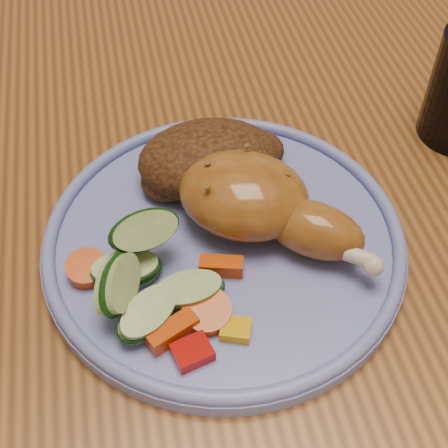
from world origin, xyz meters
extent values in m
plane|color=brown|center=(0.00, 0.00, 0.00)|extent=(4.00, 4.00, 0.00)
cube|color=brown|center=(0.00, 0.00, 0.73)|extent=(0.90, 1.40, 0.04)
cube|color=brown|center=(0.39, 0.64, 0.35)|extent=(0.06, 0.06, 0.71)
cube|color=#4C2D16|center=(0.00, 0.55, 0.43)|extent=(0.42, 0.42, 0.04)
cylinder|color=#4C2D16|center=(-0.18, 0.37, 0.21)|extent=(0.04, 0.04, 0.41)
cylinder|color=#4C2D16|center=(-0.18, 0.73, 0.21)|extent=(0.04, 0.04, 0.41)
cylinder|color=#4C2D16|center=(0.18, 0.37, 0.21)|extent=(0.04, 0.04, 0.41)
cylinder|color=#4C2D16|center=(0.18, 0.73, 0.21)|extent=(0.04, 0.04, 0.41)
cylinder|color=#6C76C2|center=(-0.08, -0.14, 0.76)|extent=(0.27, 0.27, 0.01)
torus|color=#6C76C2|center=(-0.08, -0.14, 0.77)|extent=(0.27, 0.27, 0.01)
ellipsoid|color=#A05E21|center=(-0.06, -0.13, 0.79)|extent=(0.12, 0.12, 0.05)
ellipsoid|color=#A05E21|center=(-0.02, -0.16, 0.78)|extent=(0.08, 0.08, 0.04)
sphere|color=beige|center=(0.01, -0.20, 0.78)|extent=(0.01, 0.01, 0.01)
ellipsoid|color=#4F2C13|center=(-0.08, -0.08, 0.78)|extent=(0.11, 0.08, 0.05)
ellipsoid|color=#4F2C13|center=(-0.04, -0.07, 0.77)|extent=(0.05, 0.04, 0.03)
ellipsoid|color=#4F2C13|center=(-0.11, -0.09, 0.77)|extent=(0.05, 0.04, 0.02)
cube|color=#A50A05|center=(-0.12, -0.23, 0.77)|extent=(0.03, 0.03, 0.01)
cube|color=#E5A507|center=(-0.09, -0.22, 0.77)|extent=(0.02, 0.02, 0.01)
cube|color=#DB4407|center=(-0.09, -0.17, 0.77)|extent=(0.03, 0.02, 0.01)
cube|color=#DB4407|center=(-0.13, -0.22, 0.77)|extent=(0.04, 0.03, 0.01)
cylinder|color=#DB4407|center=(-0.18, -0.16, 0.77)|extent=(0.03, 0.03, 0.02)
cylinder|color=#DB4407|center=(-0.10, -0.21, 0.77)|extent=(0.03, 0.03, 0.02)
cylinder|color=#ADC27E|center=(-0.14, -0.15, 0.79)|extent=(0.05, 0.05, 0.04)
cylinder|color=#ADC27E|center=(-0.16, -0.19, 0.79)|extent=(0.05, 0.06, 0.05)
cylinder|color=#ADC27E|center=(-0.15, -0.16, 0.77)|extent=(0.05, 0.05, 0.02)
cylinder|color=#ADC27E|center=(-0.11, -0.19, 0.77)|extent=(0.05, 0.05, 0.02)
cylinder|color=#ADC27E|center=(-0.14, -0.20, 0.77)|extent=(0.07, 0.07, 0.03)
camera|label=1|loc=(-0.14, -0.43, 1.12)|focal=50.00mm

